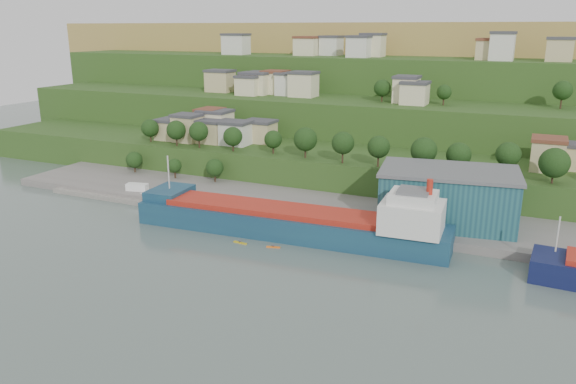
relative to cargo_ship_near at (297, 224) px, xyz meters
The scene contains 10 objects.
ground 10.77m from the cargo_ship_near, 110.22° to the right, with size 500.00×500.00×0.00m, color #4B5C56.
quay 24.78m from the cargo_ship_near, 48.09° to the left, with size 220.00×26.00×4.00m, color slate.
pebble_beach 59.93m from the cargo_ship_near, 168.14° to the left, with size 40.00×18.00×2.40m, color slate.
hillside 159.04m from the cargo_ship_near, 91.31° to the left, with size 360.00×210.85×96.00m.
cargo_ship_near is the anchor object (origin of this frame).
warehouse 35.59m from the cargo_ship_near, 30.81° to the left, with size 33.29×23.02×12.80m.
caravan 54.08m from the cargo_ship_near, 169.60° to the left, with size 5.94×2.48×2.77m, color white.
dinghy 49.09m from the cargo_ship_near, behind, with size 4.44×1.66×0.89m, color silver.
kayak_orange 9.10m from the cargo_ship_near, 103.54° to the right, with size 3.08×1.30×0.76m.
kayak_yellow 13.72m from the cargo_ship_near, 137.17° to the right, with size 3.36×0.87×0.83m.
Camera 1 is at (51.19, -100.96, 46.01)m, focal length 35.00 mm.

